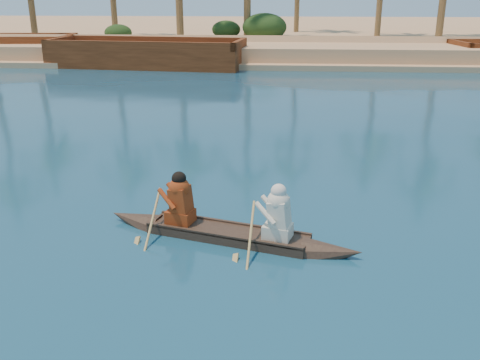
# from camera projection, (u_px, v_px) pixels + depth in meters

# --- Properties ---
(ground) EXTENTS (160.00, 160.00, 0.00)m
(ground) POSITION_uv_depth(u_px,v_px,m) (392.00, 192.00, 13.66)
(ground) COLOR #0C304E
(ground) RESTS_ON ground
(sandy_embankment) EXTENTS (150.00, 51.00, 1.50)m
(sandy_embankment) POSITION_uv_depth(u_px,v_px,m) (308.00, 34.00, 57.59)
(sandy_embankment) COLOR tan
(sandy_embankment) RESTS_ON ground
(shrub_cluster) EXTENTS (100.00, 6.00, 2.40)m
(shrub_cluster) POSITION_uv_depth(u_px,v_px,m) (317.00, 40.00, 42.89)
(shrub_cluster) COLOR black
(shrub_cluster) RESTS_ON ground
(canoe) EXTENTS (5.52, 2.26, 1.53)m
(canoe) POSITION_uv_depth(u_px,v_px,m) (227.00, 225.00, 10.98)
(canoe) COLOR #3D2E21
(canoe) RESTS_ON ground
(barge_mid) EXTENTS (13.41, 5.63, 2.17)m
(barge_mid) POSITION_uv_depth(u_px,v_px,m) (147.00, 55.00, 36.46)
(barge_mid) COLOR brown
(barge_mid) RESTS_ON ground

